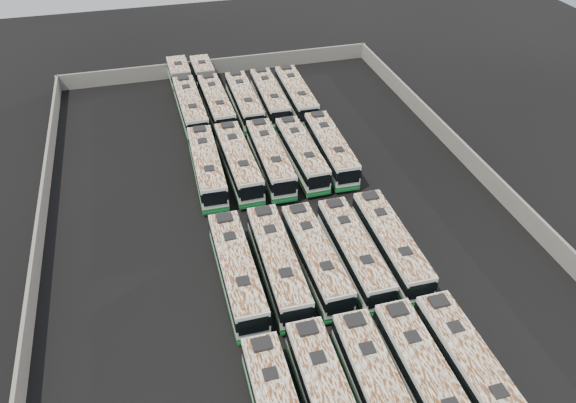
% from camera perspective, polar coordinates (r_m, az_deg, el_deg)
% --- Properties ---
extents(ground, '(140.00, 140.00, 0.00)m').
position_cam_1_polar(ground, '(54.37, -0.50, -2.19)').
color(ground, black).
rests_on(ground, ground).
extents(perimeter_wall, '(45.20, 73.20, 2.20)m').
position_cam_1_polar(perimeter_wall, '(53.68, -0.51, -1.27)').
color(perimeter_wall, slate).
rests_on(perimeter_wall, ground).
extents(bus_front_center, '(2.90, 12.71, 3.57)m').
position_cam_1_polar(bus_front_center, '(39.55, 9.36, -18.94)').
color(bus_front_center, silver).
rests_on(bus_front_center, ground).
extents(bus_front_right, '(2.71, 12.70, 3.58)m').
position_cam_1_polar(bus_front_right, '(40.74, 13.98, -17.48)').
color(bus_front_right, silver).
rests_on(bus_front_right, ground).
extents(bus_front_far_right, '(2.80, 12.54, 3.53)m').
position_cam_1_polar(bus_front_far_right, '(42.17, 18.16, -16.08)').
color(bus_front_far_right, silver).
rests_on(bus_front_far_right, ground).
extents(bus_midfront_far_left, '(2.73, 12.70, 3.58)m').
position_cam_1_polar(bus_midfront_far_left, '(46.87, -5.20, -7.09)').
color(bus_midfront_far_left, silver).
rests_on(bus_midfront_far_left, ground).
extents(bus_midfront_left, '(2.83, 12.73, 3.58)m').
position_cam_1_polar(bus_midfront_left, '(47.36, -1.06, -6.33)').
color(bus_midfront_left, silver).
rests_on(bus_midfront_left, ground).
extents(bus_midfront_center, '(2.83, 12.21, 3.43)m').
position_cam_1_polar(bus_midfront_center, '(48.05, 2.82, -5.75)').
color(bus_midfront_center, silver).
rests_on(bus_midfront_center, ground).
extents(bus_midfront_right, '(2.67, 12.26, 3.45)m').
position_cam_1_polar(bus_midfront_right, '(48.86, 6.69, -5.11)').
color(bus_midfront_right, silver).
rests_on(bus_midfront_right, ground).
extents(bus_midfront_far_right, '(2.75, 12.42, 3.49)m').
position_cam_1_polar(bus_midfront_far_right, '(50.09, 10.38, -4.27)').
color(bus_midfront_far_right, silver).
rests_on(bus_midfront_far_right, ground).
extents(bus_midback_far_left, '(2.95, 12.71, 3.57)m').
position_cam_1_polar(bus_midback_far_left, '(59.69, -8.25, 3.53)').
color(bus_midback_far_left, silver).
rests_on(bus_midback_far_left, ground).
extents(bus_midback_left, '(2.93, 12.76, 3.58)m').
position_cam_1_polar(bus_midback_left, '(60.05, -5.06, 4.02)').
color(bus_midback_left, silver).
rests_on(bus_midback_left, ground).
extents(bus_midback_center, '(2.74, 12.61, 3.55)m').
position_cam_1_polar(bus_midback_center, '(60.53, -1.82, 4.44)').
color(bus_midback_center, silver).
rests_on(bus_midback_center, ground).
extents(bus_midback_right, '(2.79, 12.28, 3.45)m').
position_cam_1_polar(bus_midback_right, '(61.33, 1.38, 4.86)').
color(bus_midback_right, silver).
rests_on(bus_midback_right, ground).
extents(bus_midback_far_right, '(2.93, 12.52, 3.51)m').
position_cam_1_polar(bus_midback_far_right, '(62.33, 4.34, 5.36)').
color(bus_midback_far_right, silver).
rests_on(bus_midback_far_right, ground).
extents(bus_back_far_left, '(3.07, 19.80, 3.58)m').
position_cam_1_polar(bus_back_far_left, '(74.75, -10.27, 10.55)').
color(bus_back_far_left, silver).
rests_on(bus_back_far_left, ground).
extents(bus_back_left, '(3.08, 19.14, 3.46)m').
position_cam_1_polar(bus_back_left, '(75.12, -7.77, 10.89)').
color(bus_back_left, silver).
rests_on(bus_back_left, ground).
extents(bus_back_center, '(2.63, 12.38, 3.49)m').
position_cam_1_polar(bus_back_center, '(72.45, -4.47, 10.12)').
color(bus_back_center, silver).
rests_on(bus_back_center, ground).
extents(bus_back_right, '(2.81, 12.34, 3.47)m').
position_cam_1_polar(bus_back_right, '(73.28, -1.87, 10.53)').
color(bus_back_right, silver).
rests_on(bus_back_right, ground).
extents(bus_back_far_right, '(2.89, 12.58, 3.53)m').
position_cam_1_polar(bus_back_far_right, '(73.79, 0.81, 10.76)').
color(bus_back_far_right, silver).
rests_on(bus_back_far_right, ground).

